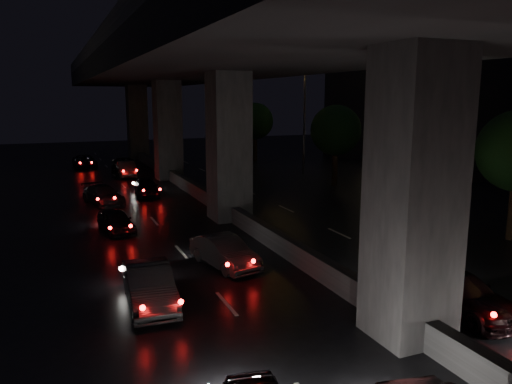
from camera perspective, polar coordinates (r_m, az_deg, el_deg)
ground at (r=23.38m, az=1.07°, el=-5.76°), size 120.00×120.00×0.00m
viaduct at (r=27.13m, az=-3.22°, el=14.32°), size 12.00×80.00×10.50m
median_barrier at (r=27.78m, az=-3.05°, el=-2.20°), size 0.45×70.00×0.85m
building_right_far at (r=54.21m, az=19.48°, el=11.05°), size 12.00×22.00×15.00m
tree_c at (r=38.26m, az=9.11°, el=6.95°), size 3.80×3.80×6.12m
tree_d at (r=52.55m, az=-0.11°, el=8.08°), size 3.80×3.80×6.12m
streetlight_far at (r=43.41m, az=4.94°, el=9.40°), size 2.52×0.44×9.00m
car_3 at (r=17.18m, az=22.00°, el=-10.56°), size 1.92×4.38×1.25m
car_4 at (r=16.76m, az=-12.11°, el=-10.40°), size 1.62×4.09×1.33m
car_5 at (r=19.99m, az=-3.63°, el=-6.85°), size 2.03×3.87×1.21m
car_6 at (r=25.92m, az=-15.71°, el=-3.22°), size 1.80×3.47×1.13m
car_7 at (r=32.89m, az=-17.06°, el=-0.33°), size 2.64×4.36×1.18m
car_8 at (r=34.82m, az=-12.40°, el=0.56°), size 1.84×3.86×1.27m
car_9 at (r=43.88m, az=-14.56°, el=2.54°), size 1.52×3.97×1.29m
car_10 at (r=46.98m, az=-14.92°, el=3.02°), size 2.62×4.70×1.24m
car_11 at (r=50.53m, az=-18.99°, el=3.31°), size 2.11×4.45×1.23m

